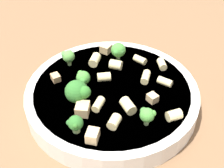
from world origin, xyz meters
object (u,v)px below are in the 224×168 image
rigatoni_2 (116,65)px  rigatoni_10 (140,60)px  broccoli_floret_2 (118,50)px  rigatoni_6 (95,60)px  chicken_chunk_0 (56,78)px  broccoli_floret_1 (83,78)px  chicken_chunk_1 (107,48)px  rigatoni_1 (114,122)px  pasta_bowl (112,95)px  rigatoni_4 (104,77)px  broccoli_floret_0 (75,124)px  chicken_chunk_4 (83,109)px  rigatoni_8 (98,104)px  broccoli_floret_5 (68,56)px  chicken_chunk_2 (152,98)px  rigatoni_9 (174,115)px  broccoli_floret_3 (147,115)px  rigatoni_3 (128,106)px  rigatoni_0 (166,84)px  rigatoni_5 (146,77)px  rigatoni_7 (162,64)px  broccoli_floret_4 (77,92)px  chicken_chunk_3 (93,136)px

rigatoni_2 → rigatoni_10: 0.05m
broccoli_floret_2 → rigatoni_6: 0.05m
chicken_chunk_0 → broccoli_floret_1: bearing=62.8°
broccoli_floret_2 → rigatoni_10: 0.04m
chicken_chunk_1 → rigatoni_1: bearing=-2.2°
pasta_bowl → rigatoni_4: size_ratio=13.10×
broccoli_floret_0 → chicken_chunk_4: 0.04m
rigatoni_8 → rigatoni_1: bearing=26.8°
broccoli_floret_5 → chicken_chunk_2: 0.18m
rigatoni_9 → rigatoni_10: (-0.15, -0.03, -0.00)m
broccoli_floret_3 → rigatoni_6: broccoli_floret_3 is taller
broccoli_floret_5 → rigatoni_3: (0.13, 0.09, -0.01)m
rigatoni_0 → chicken_chunk_0: rigatoni_0 is taller
rigatoni_1 → rigatoni_5: bearing=146.3°
rigatoni_0 → rigatoni_9: rigatoni_9 is taller
rigatoni_2 → rigatoni_3: (0.11, 0.01, -0.00)m
broccoli_floret_5 → chicken_chunk_4: 0.13m
rigatoni_5 → rigatoni_0: bearing=55.8°
rigatoni_7 → chicken_chunk_2: size_ratio=1.45×
broccoli_floret_5 → chicken_chunk_2: (0.11, 0.14, -0.01)m
rigatoni_1 → chicken_chunk_2: (-0.05, 0.07, -0.00)m
broccoli_floret_3 → broccoli_floret_4: 0.12m
pasta_bowl → rigatoni_0: 0.09m
rigatoni_5 → rigatoni_3: bearing=-30.8°
rigatoni_1 → rigatoni_6: (-0.16, -0.02, 0.00)m
broccoli_floret_4 → rigatoni_3: (0.03, 0.08, -0.01)m
pasta_bowl → broccoli_floret_1: (-0.01, -0.05, 0.04)m
broccoli_floret_2 → rigatoni_0: broccoli_floret_2 is taller
pasta_bowl → chicken_chunk_2: size_ratio=18.53×
rigatoni_7 → chicken_chunk_0: size_ratio=1.37×
rigatoni_8 → rigatoni_9: (0.04, 0.11, 0.00)m
chicken_chunk_0 → chicken_chunk_4: bearing=27.1°
rigatoni_10 → rigatoni_2: bearing=-73.6°
rigatoni_1 → rigatoni_7: bearing=142.4°
broccoli_floret_1 → broccoli_floret_2: (-0.07, 0.07, 0.00)m
broccoli_floret_3 → chicken_chunk_0: broccoli_floret_3 is taller
broccoli_floret_1 → rigatoni_8: (0.05, 0.02, -0.01)m
pasta_bowl → broccoli_floret_2: (-0.08, 0.02, 0.04)m
pasta_bowl → chicken_chunk_0: 0.10m
broccoli_floret_2 → chicken_chunk_1: 0.04m
rigatoni_3 → chicken_chunk_0: size_ratio=1.59×
rigatoni_8 → chicken_chunk_2: size_ratio=1.60×
broccoli_floret_5 → rigatoni_3: size_ratio=1.14×
broccoli_floret_0 → rigatoni_2: 0.16m
rigatoni_6 → chicken_chunk_4: same height
rigatoni_10 → chicken_chunk_3: 0.20m
rigatoni_3 → chicken_chunk_3: (0.05, -0.06, -0.00)m
rigatoni_4 → rigatoni_6: (-0.05, -0.01, 0.00)m
broccoli_floret_2 → rigatoni_7: 0.08m
rigatoni_6 → rigatoni_8: (0.12, -0.00, -0.00)m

